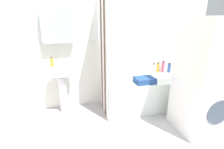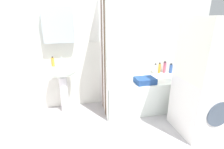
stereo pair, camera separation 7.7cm
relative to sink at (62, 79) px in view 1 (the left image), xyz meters
name	(u,v)px [view 1 (the left image)]	position (x,y,z in m)	size (l,w,h in m)	color
ground_plane	(143,142)	(1.05, -1.03, -0.65)	(4.80, 5.60, 0.04)	#B8B4B7
wall_back_tiled	(115,44)	(0.99, 0.23, 0.51)	(3.60, 0.18, 2.40)	white
wall_left_tiled	(6,62)	(-0.52, -0.69, 0.49)	(0.07, 1.81, 2.40)	silver
sink	(62,79)	(0.00, 0.00, 0.00)	(0.44, 0.34, 0.85)	white
faucet	(60,61)	(0.00, 0.08, 0.29)	(0.03, 0.12, 0.12)	silver
soap_dispenser	(52,62)	(-0.12, -0.01, 0.30)	(0.05, 0.05, 0.16)	gold
bathtub	(144,93)	(1.44, -0.15, -0.35)	(1.47, 0.67, 0.56)	white
shower_curtain	(103,57)	(0.69, -0.15, 0.37)	(0.01, 0.67, 2.00)	white
lotion_bottle	(169,68)	(2.08, 0.09, 0.02)	(0.06, 0.06, 0.20)	#2F5196
shampoo_bottle	(163,67)	(1.96, 0.13, 0.04)	(0.06, 0.06, 0.23)	#C25371
conditioner_bottle	(158,68)	(1.85, 0.13, 0.03)	(0.04, 0.04, 0.21)	orange
body_wash_bottle	(154,68)	(1.75, 0.12, 0.03)	(0.05, 0.05, 0.20)	white
towel_folded	(145,80)	(1.35, -0.33, -0.02)	(0.33, 0.25, 0.09)	navy
washer_dryer_stack	(205,78)	(1.96, -0.94, 0.18)	(0.63, 0.63, 1.60)	white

